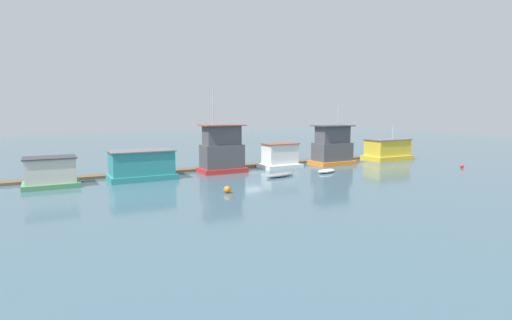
% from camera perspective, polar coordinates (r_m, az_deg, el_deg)
% --- Properties ---
extents(ground_plane, '(200.00, 200.00, 0.00)m').
position_cam_1_polar(ground_plane, '(50.17, -0.54, -1.46)').
color(ground_plane, '#426070').
extents(dock_walkway, '(59.60, 2.09, 0.30)m').
position_cam_1_polar(dock_walkway, '(53.08, -2.20, -0.83)').
color(dock_walkway, brown).
rests_on(dock_walkway, ground_plane).
extents(houseboat_green, '(5.10, 3.89, 2.96)m').
position_cam_1_polar(houseboat_green, '(44.08, -27.29, -1.60)').
color(houseboat_green, '#4C9360').
rests_on(houseboat_green, ground_plane).
extents(houseboat_teal, '(6.98, 4.17, 3.21)m').
position_cam_1_polar(houseboat_teal, '(45.06, -16.02, -0.72)').
color(houseboat_teal, teal).
rests_on(houseboat_teal, ground_plane).
extents(houseboat_red, '(5.49, 3.41, 10.12)m').
position_cam_1_polar(houseboat_red, '(48.41, -4.89, 1.27)').
color(houseboat_red, red).
rests_on(houseboat_red, ground_plane).
extents(houseboat_white, '(5.16, 3.55, 3.21)m').
position_cam_1_polar(houseboat_white, '(52.37, 3.45, 0.53)').
color(houseboat_white, white).
rests_on(houseboat_white, ground_plane).
extents(houseboat_orange, '(5.87, 3.74, 8.00)m').
position_cam_1_polar(houseboat_orange, '(56.32, 10.85, 1.79)').
color(houseboat_orange, orange).
rests_on(houseboat_orange, ground_plane).
extents(houseboat_yellow, '(7.00, 4.16, 5.25)m').
position_cam_1_polar(houseboat_yellow, '(63.94, 18.24, 1.40)').
color(houseboat_yellow, gold).
rests_on(houseboat_yellow, ground_plane).
extents(dinghy_grey, '(4.24, 1.87, 0.45)m').
position_cam_1_polar(dinghy_grey, '(45.21, 3.47, -2.14)').
color(dinghy_grey, gray).
rests_on(dinghy_grey, ground_plane).
extents(dinghy_white, '(2.95, 1.71, 0.45)m').
position_cam_1_polar(dinghy_white, '(48.80, 10.05, -1.54)').
color(dinghy_white, white).
rests_on(dinghy_white, ground_plane).
extents(mooring_post_near_left, '(0.26, 0.26, 2.17)m').
position_cam_1_polar(mooring_post_near_left, '(64.80, 16.27, 1.17)').
color(mooring_post_near_left, brown).
rests_on(mooring_post_near_left, ground_plane).
extents(mooring_post_far_left, '(0.21, 0.21, 1.75)m').
position_cam_1_polar(mooring_post_far_left, '(46.94, -19.59, -1.39)').
color(mooring_post_far_left, '#846B4C').
rests_on(mooring_post_far_left, ground_plane).
extents(buoy_red, '(0.50, 0.50, 0.50)m').
position_cam_1_polar(buoy_red, '(58.55, 27.35, -0.78)').
color(buoy_red, red).
rests_on(buoy_red, ground_plane).
extents(buoy_orange, '(0.65, 0.65, 0.65)m').
position_cam_1_polar(buoy_orange, '(36.51, -4.13, -4.22)').
color(buoy_orange, orange).
rests_on(buoy_orange, ground_plane).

